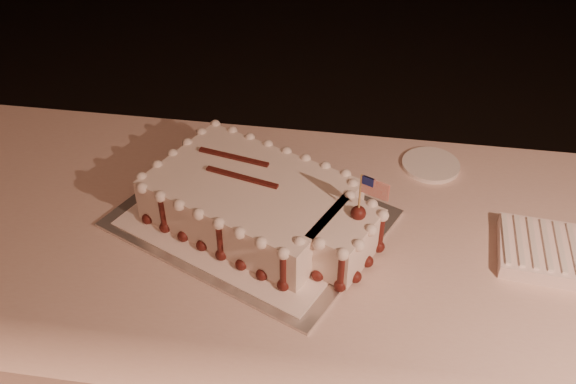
# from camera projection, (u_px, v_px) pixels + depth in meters

# --- Properties ---
(room_shell) EXTENTS (6.10, 8.10, 2.90)m
(room_shell) POSITION_uv_depth(u_px,v_px,m) (541.00, 178.00, 0.44)
(room_shell) COLOR black
(room_shell) RESTS_ON ground
(banquet_table) EXTENTS (2.40, 0.80, 0.75)m
(banquet_table) POSITION_uv_depth(u_px,v_px,m) (397.00, 362.00, 1.54)
(banquet_table) COLOR beige
(banquet_table) RESTS_ON ground
(cake_board) EXTENTS (0.65, 0.58, 0.01)m
(cake_board) POSITION_uv_depth(u_px,v_px,m) (251.00, 218.00, 1.38)
(cake_board) COLOR beige
(cake_board) RESTS_ON banquet_table
(doily) EXTENTS (0.58, 0.52, 0.00)m
(doily) POSITION_uv_depth(u_px,v_px,m) (251.00, 217.00, 1.37)
(doily) COLOR white
(doily) RESTS_ON cake_board
(sheet_cake) EXTENTS (0.52, 0.42, 0.20)m
(sheet_cake) POSITION_uv_depth(u_px,v_px,m) (261.00, 204.00, 1.33)
(sheet_cake) COLOR white
(sheet_cake) RESTS_ON doily
(napkin_stack) EXTENTS (0.24, 0.19, 0.04)m
(napkin_stack) POSITION_uv_depth(u_px,v_px,m) (558.00, 253.00, 1.28)
(napkin_stack) COLOR white
(napkin_stack) RESTS_ON banquet_table
(side_plate) EXTENTS (0.14, 0.14, 0.01)m
(side_plate) POSITION_uv_depth(u_px,v_px,m) (431.00, 165.00, 1.52)
(side_plate) COLOR white
(side_plate) RESTS_ON banquet_table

